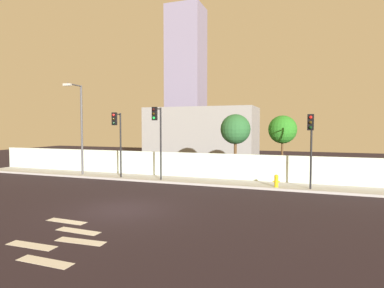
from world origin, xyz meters
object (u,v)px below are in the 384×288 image
object	(u,v)px
traffic_light_right	(311,135)
street_lamp_curbside	(80,122)
traffic_light_center	(158,128)
fire_hydrant	(276,180)
roadside_tree_leftmost	(235,130)
traffic_light_left	(117,131)
roadside_tree_midleft	(283,130)

from	to	relation	value
traffic_light_right	street_lamp_curbside	xyz separation A→B (m)	(-16.68, 0.74, 0.82)
traffic_light_center	fire_hydrant	xyz separation A→B (m)	(7.94, 0.33, -3.24)
street_lamp_curbside	fire_hydrant	distance (m)	15.19
fire_hydrant	street_lamp_curbside	bearing A→B (deg)	179.74
fire_hydrant	roadside_tree_leftmost	distance (m)	5.66
traffic_light_left	fire_hydrant	xyz separation A→B (m)	(11.10, 0.40, -3.02)
street_lamp_curbside	fire_hydrant	bearing A→B (deg)	-0.26
fire_hydrant	roadside_tree_leftmost	xyz separation A→B (m)	(-3.31, 3.39, 3.10)
traffic_light_center	fire_hydrant	world-z (taller)	traffic_light_center
traffic_light_center	street_lamp_curbside	xyz separation A→B (m)	(-6.80, 0.40, 0.42)
street_lamp_curbside	roadside_tree_leftmost	xyz separation A→B (m)	(11.43, 3.32, -0.55)
traffic_light_center	fire_hydrant	bearing A→B (deg)	2.37
traffic_light_left	traffic_light_center	xyz separation A→B (m)	(3.16, 0.08, 0.21)
street_lamp_curbside	roadside_tree_leftmost	world-z (taller)	street_lamp_curbside
traffic_light_left	roadside_tree_leftmost	world-z (taller)	traffic_light_left
traffic_light_left	fire_hydrant	bearing A→B (deg)	2.09
traffic_light_left	traffic_light_center	bearing A→B (deg)	1.37
traffic_light_right	roadside_tree_midleft	bearing A→B (deg)	114.58
traffic_light_center	roadside_tree_leftmost	size ratio (longest dim) A/B	1.05
roadside_tree_leftmost	roadside_tree_midleft	world-z (taller)	roadside_tree_leftmost
traffic_light_right	roadside_tree_midleft	distance (m)	4.48
traffic_light_center	street_lamp_curbside	world-z (taller)	street_lamp_curbside
traffic_light_left	roadside_tree_leftmost	size ratio (longest dim) A/B	0.98
street_lamp_curbside	traffic_light_right	bearing A→B (deg)	-2.56
fire_hydrant	traffic_light_left	bearing A→B (deg)	-177.91
traffic_light_right	fire_hydrant	bearing A→B (deg)	160.80
fire_hydrant	roadside_tree_midleft	bearing A→B (deg)	88.56
street_lamp_curbside	roadside_tree_leftmost	size ratio (longest dim) A/B	1.43
traffic_light_right	street_lamp_curbside	distance (m)	16.72
traffic_light_center	roadside_tree_midleft	world-z (taller)	traffic_light_center
traffic_light_center	traffic_light_left	bearing A→B (deg)	-178.63
fire_hydrant	roadside_tree_leftmost	size ratio (longest dim) A/B	0.16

